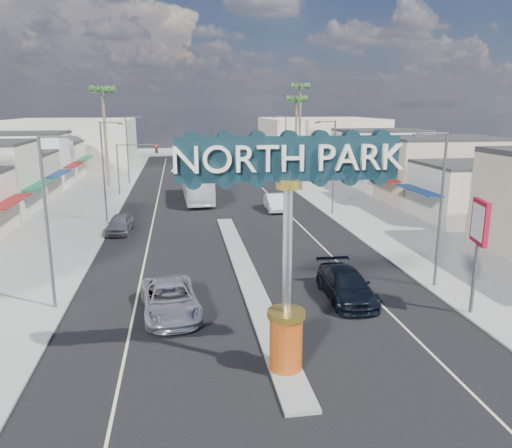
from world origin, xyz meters
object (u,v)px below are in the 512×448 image
object	(u,v)px
suv_left	(170,299)
city_bus	(197,185)
palm_right_mid	(297,103)
car_parked_right	(275,202)
palm_left_far	(103,96)
gateway_sign	(288,228)
streetlight_r_mid	(332,163)
traffic_signal_left	(133,159)
bank_pylon_sign	(479,229)
traffic_signal_right	(288,156)
streetlight_l_near	(50,214)
streetlight_r_far	(284,145)
streetlight_r_near	(439,202)
streetlight_l_mid	(105,167)
car_parked_left	(120,224)
suv_right	(346,285)
streetlight_l_far	(129,147)
palm_right_far	(301,92)

from	to	relation	value
suv_left	city_bus	size ratio (longest dim) A/B	0.49
palm_right_mid	car_parked_right	size ratio (longest dim) A/B	2.42
palm_left_far	palm_right_mid	world-z (taller)	palm_left_far
gateway_sign	streetlight_r_mid	bearing A→B (deg)	69.58
traffic_signal_left	city_bus	world-z (taller)	traffic_signal_left
suv_left	bank_pylon_sign	world-z (taller)	bank_pylon_sign
palm_left_far	traffic_signal_right	bearing A→B (deg)	-15.15
streetlight_l_near	streetlight_r_far	world-z (taller)	same
streetlight_r_near	streetlight_r_far	bearing A→B (deg)	90.00
streetlight_l_near	streetlight_l_mid	distance (m)	20.00
streetlight_l_mid	city_bus	world-z (taller)	streetlight_l_mid
traffic_signal_left	car_parked_left	distance (m)	18.35
streetlight_r_near	suv_right	distance (m)	7.08
bank_pylon_sign	car_parked_left	bearing A→B (deg)	146.73
streetlight_r_far	suv_right	bearing A→B (deg)	-97.39
car_parked_right	city_bus	xyz separation A→B (m)	(-7.52, 6.76, 0.85)
streetlight_l_far	city_bus	xyz separation A→B (m)	(8.41, -12.36, -3.39)
gateway_sign	streetlight_l_mid	xyz separation A→B (m)	(-10.43, 28.02, -0.86)
streetlight_l_near	palm_right_far	bearing A→B (deg)	63.94
car_parked_left	suv_right	bearing A→B (deg)	-45.37
streetlight_r_far	bank_pylon_sign	xyz separation A→B (m)	(0.06, -45.93, -0.56)
traffic_signal_right	streetlight_l_near	bearing A→B (deg)	-119.99
streetlight_r_mid	streetlight_r_far	xyz separation A→B (m)	(0.00, 22.00, 0.00)
streetlight_l_far	suv_right	distance (m)	45.84
palm_right_mid	car_parked_left	xyz separation A→B (m)	(-22.00, -30.02, -9.83)
traffic_signal_right	bank_pylon_sign	xyz separation A→B (m)	(1.31, -37.93, 0.23)
traffic_signal_right	suv_right	world-z (taller)	traffic_signal_right
streetlight_l_near	bank_pylon_sign	size ratio (longest dim) A/B	1.55
traffic_signal_right	city_bus	xyz separation A→B (m)	(-11.21, -4.35, -2.60)
city_bus	bank_pylon_sign	bearing A→B (deg)	-71.29
streetlight_r_far	bank_pylon_sign	world-z (taller)	streetlight_r_far
suv_left	car_parked_right	size ratio (longest dim) A/B	1.17
streetlight_r_far	city_bus	bearing A→B (deg)	-135.22
palm_right_far	city_bus	distance (m)	30.07
palm_right_mid	suv_right	distance (m)	48.69
streetlight_r_far	streetlight_l_near	bearing A→B (deg)	-116.42
streetlight_l_near	bank_pylon_sign	xyz separation A→B (m)	(20.93, -3.93, -0.56)
palm_right_mid	city_bus	size ratio (longest dim) A/B	1.01
streetlight_r_mid	bank_pylon_sign	xyz separation A→B (m)	(0.06, -23.93, -0.56)
palm_right_far	palm_right_mid	bearing A→B (deg)	-108.43
streetlight_l_near	palm_right_mid	world-z (taller)	palm_right_mid
gateway_sign	palm_right_far	distance (m)	62.20
traffic_signal_left	streetlight_l_mid	bearing A→B (deg)	-95.10
streetlight_r_near	palm_right_mid	distance (m)	46.40
car_parked_left	streetlight_r_mid	bearing A→B (deg)	17.10
streetlight_l_far	city_bus	world-z (taller)	streetlight_l_far
streetlight_r_far	traffic_signal_left	bearing A→B (deg)	-157.80
streetlight_r_near	suv_left	size ratio (longest dim) A/B	1.53
car_parked_right	streetlight_l_far	bearing A→B (deg)	131.45
streetlight_l_near	suv_right	bearing A→B (deg)	-3.75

